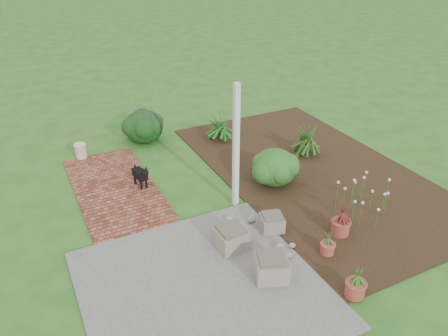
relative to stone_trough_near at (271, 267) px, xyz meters
name	(u,v)px	position (x,y,z in m)	size (l,w,h in m)	color
ground	(224,210)	(0.18, 2.01, -0.21)	(80.00, 80.00, 0.00)	#275D1D
concrete_patio	(202,288)	(-1.07, 0.26, -0.19)	(3.50, 3.50, 0.04)	#5D5D5A
brick_path	(115,188)	(-1.52, 3.76, -0.19)	(1.60, 3.50, 0.04)	maroon
garden_bed	(313,171)	(2.68, 2.51, -0.19)	(4.00, 7.00, 0.03)	black
veranda_post	(236,148)	(0.48, 2.11, 1.04)	(0.10, 0.10, 2.50)	white
stone_trough_near	(271,267)	(0.00, 0.00, 0.00)	(0.50, 0.50, 0.34)	gray
stone_trough_mid	(272,223)	(0.66, 1.04, -0.04)	(0.40, 0.40, 0.26)	gray
stone_trough_far	(231,238)	(-0.23, 0.93, 0.00)	(0.50, 0.50, 0.33)	#716958
black_dog	(141,174)	(-0.99, 3.54, 0.13)	(0.25, 0.58, 0.50)	black
cream_ceramic_urn	(81,151)	(-1.88, 5.49, 0.00)	(0.26, 0.26, 0.34)	beige
evergreen_shrub	(275,166)	(1.60, 2.44, 0.22)	(0.94, 0.94, 0.80)	#18400F
agapanthus_clump_back	(306,137)	(2.99, 3.25, 0.29)	(1.04, 1.04, 0.93)	#143C0C
agapanthus_clump_front	(219,125)	(1.49, 4.90, 0.25)	(0.97, 0.97, 0.86)	#103F0C
pink_flower_patch	(366,198)	(2.51, 0.69, 0.17)	(1.09, 1.09, 0.70)	#113D0F
terracotta_pot_bronze	(340,227)	(1.69, 0.39, -0.05)	(0.33, 0.33, 0.26)	#9A4134
terracotta_pot_small_left	(327,248)	(1.15, 0.06, -0.08)	(0.23, 0.23, 0.20)	#AA4239
terracotta_pot_small_right	(355,289)	(0.89, -0.90, -0.05)	(0.29, 0.29, 0.25)	brown
purple_flowering_bush	(144,126)	(-0.22, 5.80, 0.22)	(1.00, 1.00, 0.85)	black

